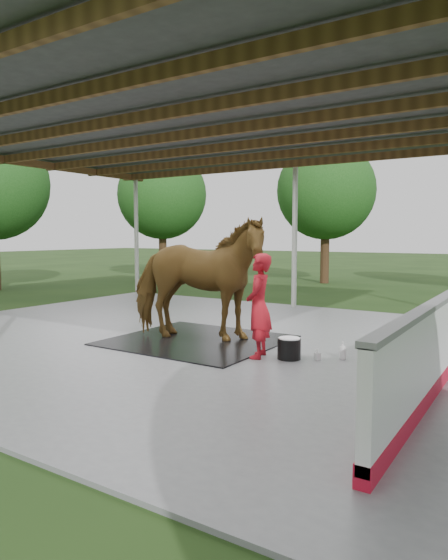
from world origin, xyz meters
The scene contains 11 objects.
ground centered at (0.00, 0.00, 0.00)m, with size 100.00×100.00×0.00m, color #1E3814.
concrete_slab centered at (0.00, 0.00, 0.03)m, with size 12.00×10.00×0.05m, color slate.
pavilion_structure centered at (0.00, 0.00, 3.97)m, with size 12.60×10.60×4.05m.
tree_belt centered at (0.30, 0.90, 3.79)m, with size 28.00×28.00×5.80m.
rubber_mat centered at (0.37, -0.29, 0.06)m, with size 2.93×2.74×0.02m, color black.
horse centered at (0.37, -0.29, 1.19)m, with size 1.20×2.64×2.23m, color brown.
handler centered at (1.92, -0.76, 0.88)m, with size 0.60×0.40×1.65m, color #A8121D.
wash_bucket centered at (2.38, -0.59, 0.22)m, with size 0.37×0.37×0.34m.
soap_bottle_a centered at (3.10, -0.19, 0.19)m, with size 0.11×0.11×0.28m, color silver.
soap_bottle_b centered at (2.78, -0.44, 0.14)m, with size 0.08×0.08×0.18m, color #338CD8.
hose_coil centered at (3.75, 0.58, 0.06)m, with size 1.88×1.15×0.02m.
Camera 1 is at (5.68, -7.60, 1.99)m, focal length 32.00 mm.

